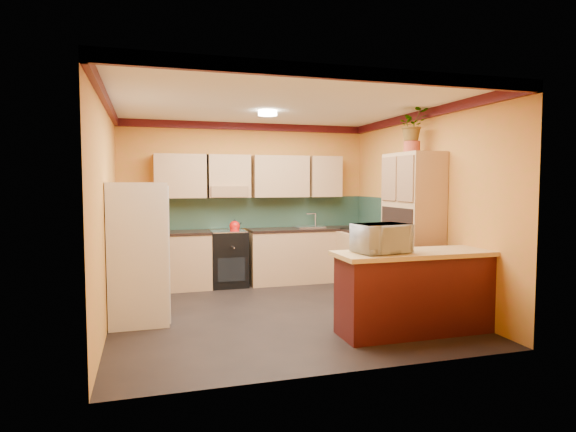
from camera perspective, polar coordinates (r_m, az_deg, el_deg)
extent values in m
plane|color=black|center=(6.43, -1.03, -11.33)|extent=(4.20, 4.20, 0.00)
cube|color=white|center=(6.28, -1.07, 13.17)|extent=(4.20, 4.20, 0.04)
cube|color=orange|center=(8.25, -4.94, 1.56)|extent=(4.20, 0.04, 2.70)
cube|color=orange|center=(4.22, 6.56, -0.77)|extent=(4.20, 0.04, 2.70)
cube|color=orange|center=(6.00, -20.77, 0.40)|extent=(0.04, 4.20, 2.70)
cube|color=orange|center=(7.06, 15.61, 1.02)|extent=(0.04, 4.20, 2.70)
cube|color=#203B2E|center=(8.30, -3.22, 0.44)|extent=(3.70, 0.02, 0.53)
cube|color=#203B2E|center=(8.28, 10.37, 0.38)|extent=(0.02, 1.40, 0.53)
cube|color=tan|center=(8.09, -4.02, 4.70)|extent=(3.10, 0.34, 0.70)
cylinder|color=white|center=(6.84, -2.43, 12.07)|extent=(0.26, 0.26, 0.06)
cube|color=tan|center=(8.10, -2.70, -4.95)|extent=(3.65, 0.60, 0.88)
cube|color=black|center=(8.04, -2.71, -1.71)|extent=(3.65, 0.62, 0.04)
cube|color=black|center=(7.98, -7.09, -5.01)|extent=(0.58, 0.58, 0.91)
cube|color=silver|center=(8.26, 2.52, -1.31)|extent=(0.48, 0.40, 0.03)
cube|color=tan|center=(8.06, 9.12, -5.04)|extent=(0.60, 0.80, 0.88)
cube|color=black|center=(8.00, 9.15, -1.78)|extent=(0.62, 0.80, 0.04)
cube|color=silver|center=(6.08, -17.32, -4.22)|extent=(0.68, 0.66, 1.70)
cube|color=tan|center=(6.81, 14.52, -1.60)|extent=(0.48, 0.90, 2.10)
cylinder|color=#A23E27|center=(6.84, 14.47, 7.90)|extent=(0.22, 0.22, 0.16)
imported|color=tan|center=(6.87, 14.51, 10.40)|extent=(0.40, 0.35, 0.44)
cube|color=#4C1114|center=(5.68, 15.06, -8.94)|extent=(1.80, 0.55, 0.88)
cube|color=tan|center=(5.60, 15.14, -4.29)|extent=(1.90, 0.65, 0.05)
imported|color=silver|center=(5.35, 10.99, -2.62)|extent=(0.63, 0.47, 0.32)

